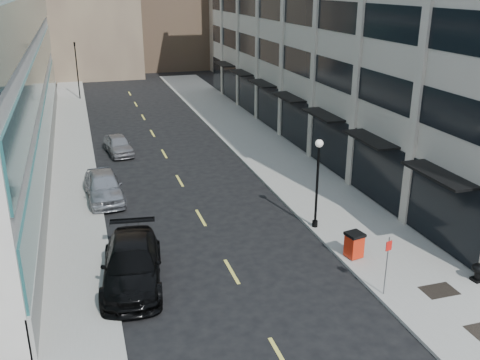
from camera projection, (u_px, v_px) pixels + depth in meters
sidewalk_right at (288, 168)px, 36.30m from camera, size 5.00×80.00×0.15m
sidewalk_left at (74, 190)px, 32.46m from camera, size 3.00×80.00×0.15m
building_right at (370, 22)px, 42.06m from camera, size 15.30×46.50×18.25m
grate_far at (439, 291)px, 21.77m from camera, size 1.40×1.00×0.01m
road_centerline at (189, 198)px, 31.57m from camera, size 0.15×68.20×0.01m
traffic_signal at (75, 46)px, 55.88m from camera, size 0.66×0.66×6.98m
car_black_pickup at (132, 264)px, 22.34m from camera, size 3.21×6.27×1.74m
car_silver_sedan at (104, 186)px, 30.95m from camera, size 2.28×5.11×1.71m
car_grey_sedan at (118, 145)px, 39.42m from camera, size 2.19×4.33×1.42m
trash_bin at (354, 244)px, 24.21m from camera, size 0.87×0.90×1.21m
lamppost at (318, 175)px, 26.52m from camera, size 0.40×0.40×4.76m
sign_post at (387, 258)px, 20.98m from camera, size 0.30×0.10×2.54m
urn_planter at (478, 271)px, 22.33m from camera, size 0.57×0.57×0.79m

